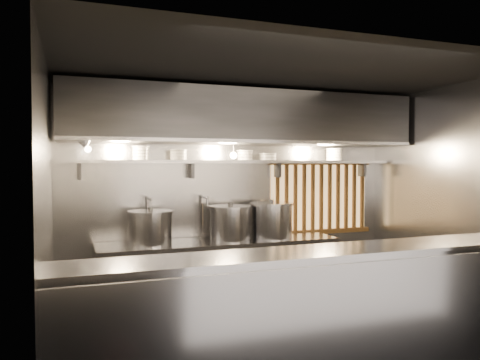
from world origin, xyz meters
TOP-DOWN VIEW (x-y plane):
  - floor at (0.00, 0.00)m, footprint 4.50×4.50m
  - ceiling at (0.00, 0.00)m, footprint 4.50×4.50m
  - wall_back at (0.00, 1.50)m, footprint 4.50×0.00m
  - wall_left at (-2.25, 0.00)m, footprint 0.00×3.00m
  - wall_right at (2.25, 0.00)m, footprint 0.00×3.00m
  - serving_counter at (0.00, -0.96)m, footprint 4.50×0.56m
  - cooking_bench at (-0.30, 1.13)m, footprint 3.00×0.70m
  - bowl_shelf at (0.00, 1.32)m, footprint 4.40×0.34m
  - exhaust_hood at (0.00, 1.10)m, footprint 4.40×0.81m
  - wood_screen at (1.30, 1.45)m, footprint 1.56×0.09m
  - faucet_left at (-1.15, 1.37)m, footprint 0.04×0.30m
  - faucet_right at (-0.45, 1.37)m, footprint 0.04×0.30m
  - heat_lamp at (-1.90, 0.85)m, footprint 0.25×0.35m
  - pendant_bulb at (-0.10, 1.20)m, footprint 0.09×0.09m
  - stock_pot_left at (-1.17, 1.12)m, footprint 0.60×0.60m
  - stock_pot_mid at (0.38, 1.11)m, footprint 0.67×0.67m
  - stock_pot_right at (-0.18, 1.10)m, footprint 0.66×0.66m
  - bowl_stack_0 at (-1.25, 1.32)m, footprint 0.21×0.21m
  - bowl_stack_1 at (-0.78, 1.32)m, footprint 0.22×0.22m
  - bowl_stack_2 at (0.10, 1.32)m, footprint 0.21×0.21m
  - bowl_stack_3 at (0.42, 1.32)m, footprint 0.23×0.23m
  - bowl_stack_4 at (1.44, 1.32)m, footprint 0.24×0.24m

SIDE VIEW (x-z plane):
  - floor at x=0.00m, z-range 0.00..0.00m
  - cooking_bench at x=-0.30m, z-range 0.00..0.90m
  - serving_counter at x=0.00m, z-range 0.00..1.13m
  - stock_pot_left at x=-1.17m, z-range 0.88..1.32m
  - stock_pot_right at x=-0.18m, z-range 0.88..1.35m
  - stock_pot_mid at x=0.38m, z-range 0.88..1.38m
  - faucet_left at x=-1.15m, z-range 1.06..1.56m
  - faucet_right at x=-0.45m, z-range 1.06..1.56m
  - wood_screen at x=1.30m, z-range 0.86..1.90m
  - wall_back at x=0.00m, z-range -0.85..3.65m
  - wall_left at x=-2.25m, z-range -0.10..2.90m
  - wall_right at x=2.25m, z-range -0.10..2.90m
  - bowl_shelf at x=0.00m, z-range 1.86..1.90m
  - bowl_stack_3 at x=0.42m, z-range 1.90..1.99m
  - pendant_bulb at x=-0.10m, z-range 1.87..2.05m
  - bowl_stack_1 at x=-0.78m, z-range 1.90..2.03m
  - bowl_stack_2 at x=0.10m, z-range 1.90..2.03m
  - bowl_stack_4 at x=1.44m, z-range 1.90..2.07m
  - bowl_stack_0 at x=-1.25m, z-range 1.90..2.07m
  - heat_lamp at x=-1.90m, z-range 1.97..2.17m
  - exhaust_hood at x=0.00m, z-range 2.10..2.75m
  - ceiling at x=0.00m, z-range 2.80..2.80m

